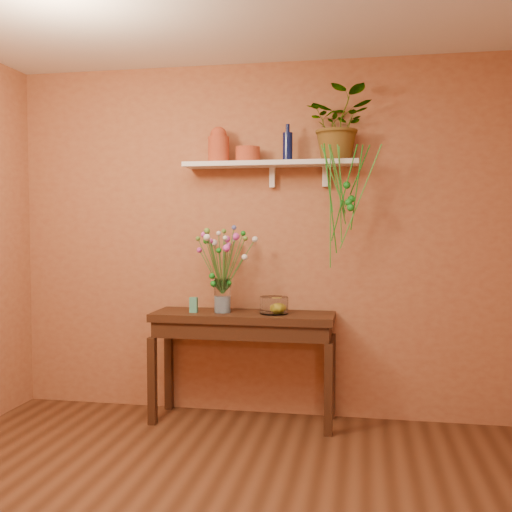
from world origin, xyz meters
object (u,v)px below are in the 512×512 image
Objects in this scene: glass_vase at (222,298)px; bouquet at (222,252)px; glass_bowl at (274,306)px; terracotta_jug at (219,145)px; spider_plant at (340,125)px; sideboard at (243,329)px; blue_bottle at (288,146)px.

glass_vase is 0.50× the size of bouquet.
bouquet is 0.55m from glass_bowl.
terracotta_jug reaches higher than glass_bowl.
glass_bowl is at bearing 1.70° from bouquet.
terracotta_jug is 0.91m from spider_plant.
glass_bowl is at bearing -2.65° from sideboard.
spider_plant is (0.38, 0.03, 0.15)m from blue_bottle.
bouquet is at bearing -178.30° from glass_bowl.
glass_vase is (-0.47, -0.10, -1.12)m from blue_bottle.
sideboard is 5.05× the size of terracotta_jug.
glass_vase is at bearing -174.80° from sideboard.
spider_plant is at bearing 9.20° from glass_vase.
terracotta_jug is at bearing 116.04° from glass_vase.
terracotta_jug is at bearing 179.66° from blue_bottle.
blue_bottle is 0.41m from spider_plant.
spider_plant is at bearing 9.76° from bouquet.
bouquet is at bearing -170.24° from spider_plant.
sideboard is 2.61× the size of spider_plant.
sideboard is 5.28× the size of glass_vase.
blue_bottle is at bearing 12.27° from glass_vase.
terracotta_jug is 0.52× the size of bouquet.
spider_plant reaches higher than sideboard.
glass_bowl is (0.39, 0.00, -0.05)m from glass_vase.
sideboard is 0.59m from bouquet.
spider_plant reaches higher than blue_bottle.
terracotta_jug is 1.27m from glass_bowl.
blue_bottle is 1.22m from glass_vase.
sideboard is 0.27m from glass_vase.
glass_vase is 1.22× the size of glass_bowl.
spider_plant reaches higher than glass_bowl.
terracotta_jug is 0.81m from bouquet.
spider_plant is at bearing 10.08° from sideboard.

